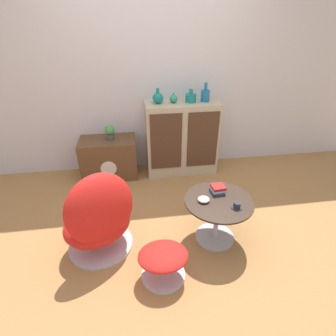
# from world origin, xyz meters

# --- Properties ---
(ground_plane) EXTENTS (12.00, 12.00, 0.00)m
(ground_plane) POSITION_xyz_m (0.00, 0.00, 0.00)
(ground_plane) COLOR #A87542
(wall_back) EXTENTS (6.40, 0.06, 2.60)m
(wall_back) POSITION_xyz_m (0.00, 1.48, 1.30)
(wall_back) COLOR silver
(wall_back) RESTS_ON ground_plane
(sideboard) EXTENTS (0.93, 0.43, 0.96)m
(sideboard) POSITION_xyz_m (0.35, 1.23, 0.48)
(sideboard) COLOR tan
(sideboard) RESTS_ON ground_plane
(tv_console) EXTENTS (0.72, 0.44, 0.52)m
(tv_console) POSITION_xyz_m (-0.63, 1.23, 0.26)
(tv_console) COLOR brown
(tv_console) RESTS_ON ground_plane
(egg_chair) EXTENTS (0.82, 0.80, 0.83)m
(egg_chair) POSITION_xyz_m (-0.64, -0.12, 0.37)
(egg_chair) COLOR #B7B7BC
(egg_chair) RESTS_ON ground_plane
(ottoman) EXTENTS (0.41, 0.37, 0.28)m
(ottoman) POSITION_xyz_m (-0.13, -0.50, 0.19)
(ottoman) COLOR #B7B7BC
(ottoman) RESTS_ON ground_plane
(coffee_table) EXTENTS (0.63, 0.63, 0.45)m
(coffee_table) POSITION_xyz_m (0.43, -0.13, 0.31)
(coffee_table) COLOR #B7B7BC
(coffee_table) RESTS_ON ground_plane
(vase_leftmost) EXTENTS (0.13, 0.13, 0.18)m
(vase_leftmost) POSITION_xyz_m (0.05, 1.24, 1.03)
(vase_leftmost) COLOR #147A75
(vase_leftmost) RESTS_ON sideboard
(vase_inner_left) EXTENTS (0.10, 0.10, 0.12)m
(vase_inner_left) POSITION_xyz_m (0.24, 1.24, 1.01)
(vase_inner_left) COLOR #2D8E6B
(vase_inner_left) RESTS_ON sideboard
(vase_inner_right) EXTENTS (0.13, 0.13, 0.16)m
(vase_inner_right) POSITION_xyz_m (0.46, 1.24, 1.02)
(vase_inner_right) COLOR #147A75
(vase_inner_right) RESTS_ON sideboard
(vase_rightmost) EXTENTS (0.11, 0.11, 0.23)m
(vase_rightmost) POSITION_xyz_m (0.64, 1.24, 1.04)
(vase_rightmost) COLOR #196699
(vase_rightmost) RESTS_ON sideboard
(potted_plant) EXTENTS (0.12, 0.12, 0.19)m
(potted_plant) POSITION_xyz_m (-0.58, 1.23, 0.63)
(potted_plant) COLOR #4C4C51
(potted_plant) RESTS_ON tv_console
(teacup) EXTENTS (0.10, 0.10, 0.05)m
(teacup) POSITION_xyz_m (0.55, -0.26, 0.48)
(teacup) COLOR #2D2D33
(teacup) RESTS_ON coffee_table
(book_stack) EXTENTS (0.13, 0.12, 0.07)m
(book_stack) POSITION_xyz_m (0.46, -0.01, 0.49)
(book_stack) COLOR #1E478C
(book_stack) RESTS_ON coffee_table
(bowl) EXTENTS (0.11, 0.11, 0.04)m
(bowl) POSITION_xyz_m (0.29, -0.12, 0.47)
(bowl) COLOR beige
(bowl) RESTS_ON coffee_table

